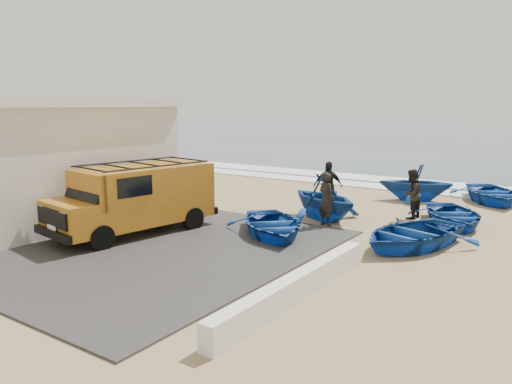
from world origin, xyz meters
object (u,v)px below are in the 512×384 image
Objects in this scene: fisherman_middle at (411,194)px; fisherman_back at (328,186)px; van at (137,196)px; boat_near_right at (411,234)px; building at (11,158)px; boat_mid_right at (452,215)px; boat_far_left at (416,182)px; parapet at (297,287)px; boat_mid_left at (323,197)px; boat_far_right at (491,193)px; fisherman_front at (326,199)px; boat_near_left at (272,225)px.

fisherman_middle is 0.93× the size of fisherman_back.
boat_near_right is (7.75, 3.37, -0.81)m from van.
building reaches higher than boat_mid_right.
fisherman_back is at bearing -48.14° from boat_far_left.
parapet is 2.00× the size of boat_far_left.
boat_mid_left is 0.81× the size of boat_far_right.
building is 19.07m from boat_far_right.
parapet is 6.71m from fisherman_front.
boat_near_left is at bearing -142.16° from boat_far_right.
boat_mid_left is at bearing -108.54° from fisherman_back.
boat_far_left is 1.56× the size of fisherman_back.
fisherman_front reaches higher than boat_far_right.
boat_mid_right is (0.32, 3.49, -0.04)m from boat_near_right.
boat_mid_right is at bearing 13.37° from boat_far_left.
fisherman_back is (-4.28, 3.19, 0.56)m from boat_near_right.
boat_far_left is at bearing 32.38° from boat_near_left.
van is 12.00m from boat_far_left.
fisherman_front is (-3.22, 0.95, 0.52)m from boat_near_right.
building is 2.99× the size of boat_mid_left.
boat_far_left is (-2.41, 3.72, 0.43)m from boat_mid_right.
boat_near_right is at bearing -3.38° from boat_far_left.
van is at bearing 66.15° from fisherman_front.
boat_near_right is 1.12× the size of boat_mid_right.
van is 2.99× the size of fisherman_front.
boat_far_left reaches higher than parapet.
boat_far_right is at bearing 19.72° from boat_near_left.
boat_near_right is 7.51m from boat_far_left.
boat_near_left is 0.92× the size of boat_near_right.
boat_near_left is (9.29, 3.02, -1.79)m from building.
fisherman_back is at bearing -71.49° from fisherman_middle.
parapet is 1.91× the size of boat_mid_left.
building is 16.09m from boat_far_left.
fisherman_back reaches higher than parapet.
building is 14.06m from boat_near_right.
fisherman_back is at bearing 160.44° from boat_near_right.
boat_far_right is (0.35, 5.11, 0.04)m from boat_mid_right.
building is at bearing 146.42° from boat_mid_left.
boat_far_right is (8.42, 11.97, -0.81)m from van.
parapet is at bearing -96.33° from boat_near_left.
boat_near_right is (0.78, 5.27, 0.13)m from parapet.
boat_mid_left is (4.03, 5.08, -0.38)m from van.
boat_near_left is 2.02× the size of fisherman_middle.
fisherman_middle is (0.89, -3.51, 0.11)m from boat_far_left.
fisherman_front is (0.77, 2.20, 0.55)m from boat_near_left.
van reaches higher than fisherman_middle.
fisherman_middle reaches higher than boat_far_right.
parapet is at bearing -106.91° from fisherman_back.
fisherman_middle is at bearing 141.15° from boat_mid_right.
boat_far_right is at bearing 84.01° from parapet.
boat_far_left is at bearing 92.02° from boat_mid_right.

